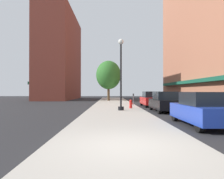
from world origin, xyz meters
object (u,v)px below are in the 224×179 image
(lamppost, at_px, (121,73))
(car_black, at_px, (164,102))
(fire_hydrant, at_px, (131,104))
(car_blue, at_px, (201,109))
(parking_meter_near, at_px, (133,98))
(tree_near, at_px, (109,75))
(car_red, at_px, (151,99))

(lamppost, relative_size, car_black, 1.37)
(fire_hydrant, height_order, car_blue, car_blue)
(lamppost, distance_m, parking_meter_near, 6.00)
(parking_meter_near, bearing_deg, fire_hydrant, -100.34)
(tree_near, bearing_deg, car_red, -67.19)
(car_black, bearing_deg, parking_meter_near, 111.78)
(lamppost, relative_size, parking_meter_near, 4.50)
(tree_near, height_order, car_black, tree_near)
(car_black, bearing_deg, tree_near, 107.64)
(parking_meter_near, xyz_separation_m, car_red, (1.95, 0.26, -0.14))
(parking_meter_near, distance_m, car_blue, 12.38)
(car_blue, relative_size, car_black, 1.00)
(fire_hydrant, distance_m, car_blue, 9.24)
(car_black, relative_size, car_red, 1.00)
(lamppost, xyz_separation_m, car_blue, (3.57, -6.91, -2.39))
(lamppost, height_order, tree_near, tree_near)
(lamppost, distance_m, fire_hydrant, 3.48)
(fire_hydrant, relative_size, car_red, 0.18)
(lamppost, xyz_separation_m, parking_meter_near, (1.62, 5.32, -2.25))
(lamppost, distance_m, car_blue, 8.14)
(fire_hydrant, xyz_separation_m, parking_meter_near, (0.61, 3.35, 0.43))
(car_red, bearing_deg, fire_hydrant, -123.87)
(tree_near, bearing_deg, parking_meter_near, -76.34)
(parking_meter_near, bearing_deg, tree_near, 103.66)
(car_black, distance_m, car_red, 5.68)
(lamppost, relative_size, fire_hydrant, 7.47)
(parking_meter_near, distance_m, car_black, 5.76)
(lamppost, xyz_separation_m, car_black, (3.57, -0.10, -2.39))
(car_black, bearing_deg, car_blue, -88.01)
(parking_meter_near, height_order, car_black, car_black)
(tree_near, xyz_separation_m, car_red, (4.77, -11.34, -3.55))
(lamppost, relative_size, tree_near, 0.89)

